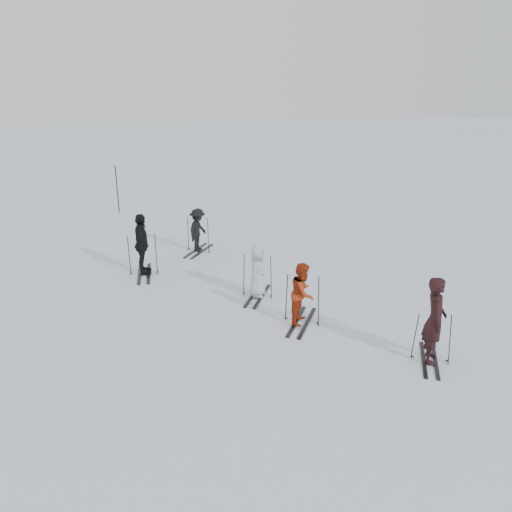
{
  "coord_description": "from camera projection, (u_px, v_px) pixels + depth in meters",
  "views": [
    {
      "loc": [
        -3.08,
        -12.34,
        5.88
      ],
      "look_at": [
        0.0,
        1.0,
        1.0
      ],
      "focal_mm": 35.0,
      "sensor_mm": 36.0,
      "label": 1
    }
  ],
  "objects": [
    {
      "name": "skis_red",
      "position": [
        302.0,
        298.0,
        12.51
      ],
      "size": [
        2.09,
        1.8,
        1.35
      ],
      "primitive_type": null,
      "rotation": [
        0.0,
        0.0,
        1.02
      ],
      "color": "black",
      "rests_on": "ground"
    },
    {
      "name": "skis_near_dark",
      "position": [
        432.0,
        337.0,
        10.83
      ],
      "size": [
        1.83,
        1.5,
        1.18
      ],
      "primitive_type": null,
      "rotation": [
        0.0,
        0.0,
        1.1
      ],
      "color": "black",
      "rests_on": "ground"
    },
    {
      "name": "skis_grey",
      "position": [
        257.0,
        275.0,
        14.07
      ],
      "size": [
        2.01,
        1.67,
        1.29
      ],
      "primitive_type": null,
      "rotation": [
        0.0,
        0.0,
        1.08
      ],
      "color": "black",
      "rests_on": "ground"
    },
    {
      "name": "skier_red",
      "position": [
        303.0,
        294.0,
        12.47
      ],
      "size": [
        0.91,
        0.97,
        1.59
      ],
      "primitive_type": "imported",
      "rotation": [
        0.0,
        0.0,
        1.02
      ],
      "color": "#9E2C11",
      "rests_on": "ground"
    },
    {
      "name": "skier_near_dark",
      "position": [
        435.0,
        321.0,
        10.7
      ],
      "size": [
        0.74,
        0.84,
        1.95
      ],
      "primitive_type": "imported",
      "rotation": [
        0.0,
        0.0,
        1.1
      ],
      "color": "black",
      "rests_on": "ground"
    },
    {
      "name": "skier_grey",
      "position": [
        257.0,
        272.0,
        14.03
      ],
      "size": [
        0.77,
        0.87,
        1.5
      ],
      "primitive_type": "imported",
      "rotation": [
        0.0,
        0.0,
        1.08
      ],
      "color": "#B7BCC1",
      "rests_on": "ground"
    },
    {
      "name": "piste_marker",
      "position": [
        117.0,
        189.0,
        22.85
      ],
      "size": [
        0.06,
        0.06,
        2.18
      ],
      "primitive_type": "cylinder",
      "rotation": [
        0.0,
        0.0,
        -0.31
      ],
      "color": "black",
      "rests_on": "ground"
    },
    {
      "name": "skier_uphill_far",
      "position": [
        198.0,
        231.0,
        17.74
      ],
      "size": [
        1.03,
        1.15,
        1.54
      ],
      "primitive_type": "imported",
      "rotation": [
        0.0,
        0.0,
        0.99
      ],
      "color": "black",
      "rests_on": "ground"
    },
    {
      "name": "ground",
      "position": [
        264.0,
        301.0,
        13.95
      ],
      "size": [
        120.0,
        120.0,
        0.0
      ],
      "primitive_type": "plane",
      "color": "silver",
      "rests_on": "ground"
    },
    {
      "name": "skis_uphill_left",
      "position": [
        143.0,
        254.0,
        15.67
      ],
      "size": [
        1.89,
        1.06,
        1.35
      ],
      "primitive_type": null,
      "rotation": [
        0.0,
        0.0,
        1.53
      ],
      "color": "black",
      "rests_on": "ground"
    },
    {
      "name": "skier_uphill_left",
      "position": [
        142.0,
        245.0,
        15.57
      ],
      "size": [
        0.52,
        1.16,
        1.94
      ],
      "primitive_type": "imported",
      "rotation": [
        0.0,
        0.0,
        1.53
      ],
      "color": "black",
      "rests_on": "ground"
    },
    {
      "name": "skis_uphill_far",
      "position": [
        198.0,
        234.0,
        17.78
      ],
      "size": [
        2.02,
        1.78,
        1.31
      ],
      "primitive_type": null,
      "rotation": [
        0.0,
        0.0,
        0.99
      ],
      "color": "black",
      "rests_on": "ground"
    }
  ]
}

